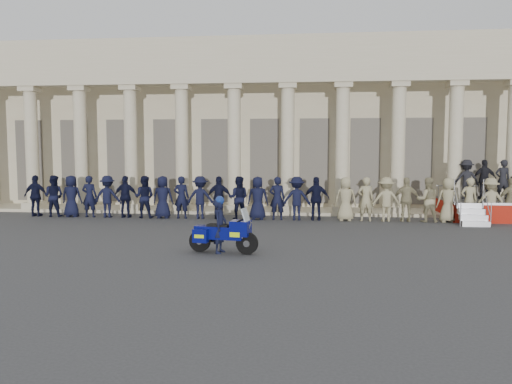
# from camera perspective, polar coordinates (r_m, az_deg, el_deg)

# --- Properties ---
(ground) EXTENTS (90.00, 90.00, 0.00)m
(ground) POSITION_cam_1_polar(r_m,az_deg,el_deg) (16.60, -2.05, -6.10)
(ground) COLOR #38383A
(ground) RESTS_ON ground
(building) EXTENTS (40.00, 12.50, 9.00)m
(building) POSITION_cam_1_polar(r_m,az_deg,el_deg) (30.99, 1.73, 7.43)
(building) COLOR #BFB18F
(building) RESTS_ON ground
(officer_rank) EXTENTS (23.37, 0.74, 1.95)m
(officer_rank) POSITION_cam_1_polar(r_m,az_deg,el_deg) (22.38, 1.96, -0.71)
(officer_rank) COLOR black
(officer_rank) RESTS_ON ground
(reviewing_stand) EXTENTS (4.39, 4.18, 2.69)m
(reviewing_stand) POSITION_cam_1_polar(r_m,az_deg,el_deg) (25.05, 25.28, 0.45)
(reviewing_stand) COLOR gray
(reviewing_stand) RESTS_ON ground
(motorcycle) EXTENTS (2.19, 1.01, 1.41)m
(motorcycle) POSITION_cam_1_polar(r_m,az_deg,el_deg) (15.30, -3.71, -4.73)
(motorcycle) COLOR black
(motorcycle) RESTS_ON ground
(rider) EXTENTS (0.49, 0.66, 1.76)m
(rider) POSITION_cam_1_polar(r_m,az_deg,el_deg) (15.29, -4.15, -3.74)
(rider) COLOR black
(rider) RESTS_ON ground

